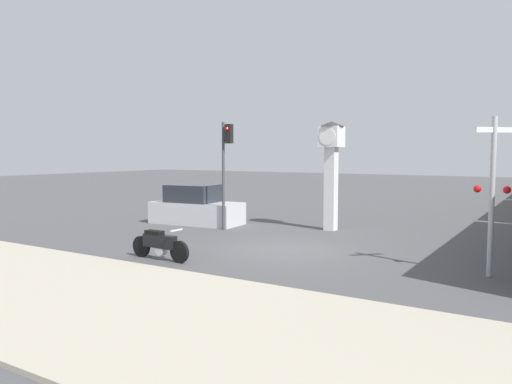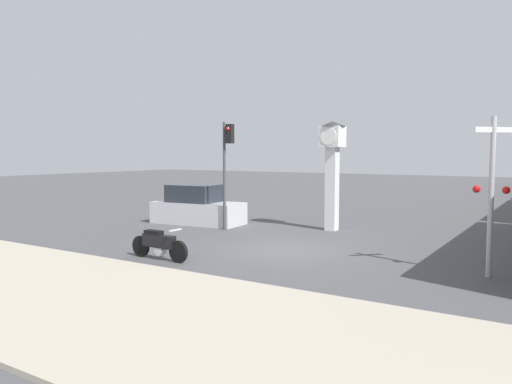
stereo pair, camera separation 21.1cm
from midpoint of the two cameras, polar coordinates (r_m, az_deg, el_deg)
name	(u,v)px [view 2 (the right image)]	position (r m, az deg, el deg)	size (l,w,h in m)	color
ground_plane	(286,250)	(16.95, 3.80, -6.58)	(120.00, 120.00, 0.00)	#4C4C4F
sidewalk_strip	(113,305)	(11.18, -15.45, -12.31)	(36.00, 6.00, 0.10)	#B2A893
motorcycle	(159,244)	(15.55, -10.66, -5.87)	(2.25, 0.49, 0.99)	black
clock_tower	(332,159)	(21.09, 9.00, 3.77)	(1.04, 1.04, 4.56)	white
traffic_light	(227,156)	(20.99, -3.05, 4.10)	(0.50, 0.35, 4.55)	#47474C
railroad_crossing_signal	(491,191)	(14.32, 25.68, 0.15)	(0.90, 0.82, 4.20)	#B7B7BC
parked_car	(197,207)	(23.14, -6.49, -1.75)	(4.35, 2.18, 1.80)	silver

